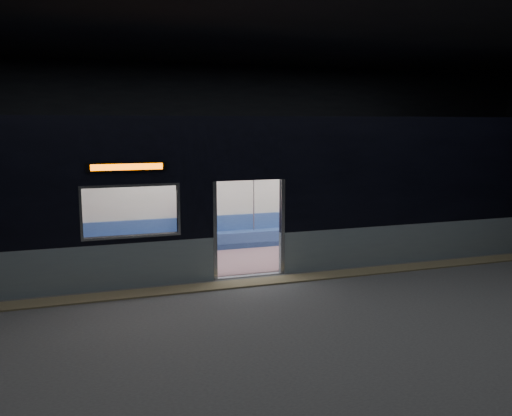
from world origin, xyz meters
TOP-DOWN VIEW (x-y plane):
  - station_floor at (0.00, 0.00)m, footprint 24.00×14.00m
  - station_envelope at (0.00, 0.00)m, footprint 24.00×14.00m
  - tactile_strip at (0.00, 0.55)m, footprint 22.80×0.50m
  - metro_car at (-0.00, 2.54)m, footprint 18.00×3.04m
  - passenger at (-0.69, 3.55)m, footprint 0.43×0.71m
  - handbag at (-0.69, 3.32)m, footprint 0.28×0.25m
  - transit_map at (3.97, 3.85)m, footprint 1.07×0.03m

SIDE VIEW (x-z plane):
  - station_floor at x=0.00m, z-range -0.01..0.00m
  - tactile_strip at x=0.00m, z-range 0.00..0.03m
  - handbag at x=-0.69m, z-range 0.61..0.75m
  - passenger at x=-0.69m, z-range 0.11..1.49m
  - transit_map at x=3.97m, z-range 1.15..1.84m
  - metro_car at x=0.00m, z-range 0.17..3.52m
  - station_envelope at x=0.00m, z-range 1.16..6.16m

